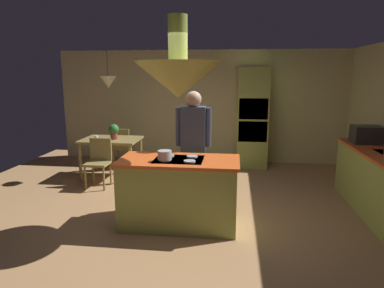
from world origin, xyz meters
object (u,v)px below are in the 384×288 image
(kitchen_island, at_px, (179,192))
(oven_tower, at_px, (252,118))
(dining_table, at_px, (111,144))
(person_at_island, at_px, (193,142))
(chair_by_back_wall, at_px, (122,145))
(cup_on_table, at_px, (96,138))
(chair_facing_island, at_px, (99,159))
(cooking_pot_on_cooktop, at_px, (165,155))
(microwave_on_counter, at_px, (367,135))
(potted_plant_on_table, at_px, (114,131))

(kitchen_island, distance_m, oven_tower, 3.48)
(kitchen_island, distance_m, dining_table, 2.71)
(person_at_island, distance_m, chair_by_back_wall, 2.80)
(kitchen_island, xyz_separation_m, cup_on_table, (-1.91, 1.89, 0.34))
(kitchen_island, bearing_deg, chair_facing_island, 139.31)
(oven_tower, xyz_separation_m, chair_facing_island, (-2.80, -1.78, -0.57))
(kitchen_island, bearing_deg, cooking_pot_on_cooktop, -140.91)
(chair_by_back_wall, bearing_deg, microwave_on_counter, 164.09)
(kitchen_island, height_order, chair_facing_island, kitchen_island)
(cup_on_table, relative_size, microwave_on_counter, 0.20)
(oven_tower, bearing_deg, potted_plant_on_table, -156.35)
(oven_tower, bearing_deg, kitchen_island, -108.74)
(oven_tower, height_order, microwave_on_counter, oven_tower)
(person_at_island, xyz_separation_m, cup_on_table, (-2.03, 1.22, -0.22))
(kitchen_island, relative_size, dining_table, 1.42)
(dining_table, relative_size, potted_plant_on_table, 3.72)
(kitchen_island, distance_m, cooking_pot_on_cooktop, 0.57)
(oven_tower, bearing_deg, cooking_pot_on_cooktop, -110.48)
(person_at_island, bearing_deg, chair_by_back_wall, 131.19)
(potted_plant_on_table, bearing_deg, cup_on_table, -151.42)
(microwave_on_counter, bearing_deg, kitchen_island, -153.05)
(kitchen_island, bearing_deg, dining_table, 128.99)
(dining_table, bearing_deg, cup_on_table, -135.72)
(cooking_pot_on_cooktop, bearing_deg, dining_table, 124.63)
(person_at_island, xyz_separation_m, chair_facing_island, (-1.81, 0.79, -0.52))
(oven_tower, relative_size, person_at_island, 1.22)
(dining_table, xyz_separation_m, cup_on_table, (-0.21, -0.21, 0.15))
(kitchen_island, height_order, cooking_pot_on_cooktop, cooking_pot_on_cooktop)
(chair_by_back_wall, bearing_deg, dining_table, 90.00)
(cooking_pot_on_cooktop, bearing_deg, chair_facing_island, 134.05)
(cup_on_table, bearing_deg, kitchen_island, -44.66)
(kitchen_island, relative_size, chair_by_back_wall, 1.82)
(dining_table, distance_m, microwave_on_counter, 4.60)
(kitchen_island, xyz_separation_m, cooking_pot_on_cooktop, (-0.16, -0.13, 0.53))
(dining_table, xyz_separation_m, potted_plant_on_table, (0.08, -0.05, 0.27))
(dining_table, relative_size, chair_facing_island, 1.28)
(oven_tower, height_order, chair_facing_island, oven_tower)
(chair_by_back_wall, relative_size, cooking_pot_on_cooktop, 4.83)
(dining_table, relative_size, microwave_on_counter, 2.43)
(cooking_pot_on_cooktop, bearing_deg, potted_plant_on_table, 123.73)
(chair_facing_island, bearing_deg, cup_on_table, 116.45)
(kitchen_island, distance_m, chair_by_back_wall, 3.22)
(dining_table, xyz_separation_m, chair_by_back_wall, (0.00, 0.64, -0.15))
(cup_on_table, bearing_deg, dining_table, 44.28)
(chair_facing_island, xyz_separation_m, chair_by_back_wall, (0.00, 1.28, 0.00))
(kitchen_island, bearing_deg, cup_on_table, 135.34)
(potted_plant_on_table, height_order, cooking_pot_on_cooktop, potted_plant_on_table)
(chair_facing_island, bearing_deg, oven_tower, 32.47)
(chair_by_back_wall, bearing_deg, potted_plant_on_table, 96.88)
(oven_tower, bearing_deg, dining_table, -157.79)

